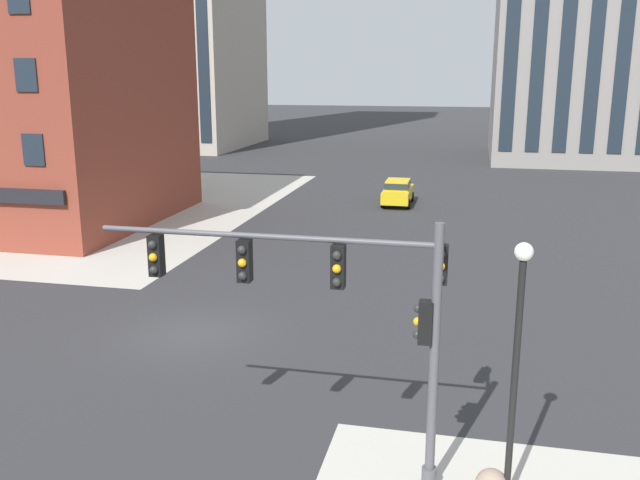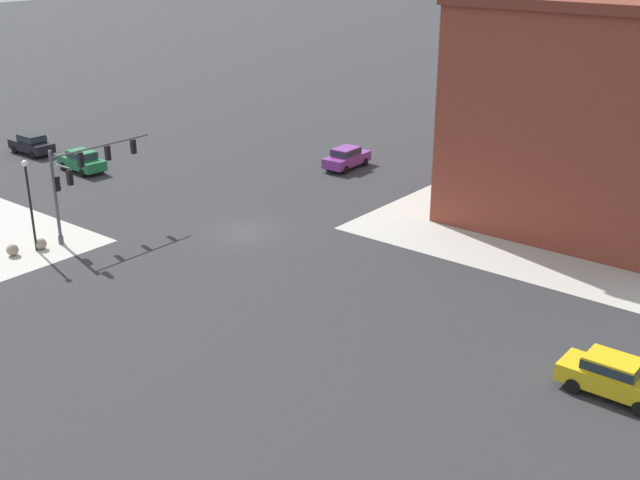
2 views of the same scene
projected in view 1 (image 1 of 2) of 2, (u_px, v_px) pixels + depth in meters
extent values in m
plane|color=#2D2D30|center=(194.00, 333.00, 23.31)|extent=(320.00, 320.00, 0.00)
cube|color=#B7B2A8|center=(34.00, 203.00, 46.51)|extent=(32.00, 32.00, 0.02)
cylinder|color=#4C4C51|center=(429.00, 478.00, 14.56)|extent=(0.32, 0.32, 0.50)
cylinder|color=#4C4C51|center=(434.00, 362.00, 13.93)|extent=(0.20, 0.20, 5.81)
cylinder|color=#4C4C51|center=(262.00, 236.00, 14.11)|extent=(7.19, 0.12, 0.12)
cylinder|color=#4C4C51|center=(441.00, 249.00, 14.27)|extent=(0.11, 1.80, 0.11)
cube|color=black|center=(338.00, 267.00, 13.90)|extent=(0.28, 0.28, 0.90)
sphere|color=#282828|center=(337.00, 255.00, 13.68)|extent=(0.18, 0.18, 0.18)
sphere|color=orange|center=(337.00, 269.00, 13.75)|extent=(0.18, 0.18, 0.18)
sphere|color=#282828|center=(337.00, 282.00, 13.82)|extent=(0.18, 0.18, 0.18)
cube|color=black|center=(245.00, 261.00, 14.32)|extent=(0.28, 0.28, 0.90)
sphere|color=#282828|center=(242.00, 250.00, 14.11)|extent=(0.18, 0.18, 0.18)
sphere|color=orange|center=(242.00, 263.00, 14.17)|extent=(0.18, 0.18, 0.18)
sphere|color=#282828|center=(242.00, 276.00, 14.24)|extent=(0.18, 0.18, 0.18)
cube|color=black|center=(156.00, 255.00, 14.75)|extent=(0.28, 0.28, 0.90)
sphere|color=#282828|center=(152.00, 245.00, 14.53)|extent=(0.18, 0.18, 0.18)
sphere|color=orange|center=(153.00, 257.00, 14.60)|extent=(0.18, 0.18, 0.18)
sphere|color=#282828|center=(154.00, 270.00, 14.66)|extent=(0.18, 0.18, 0.18)
cube|color=black|center=(426.00, 322.00, 13.77)|extent=(0.28, 0.28, 0.90)
sphere|color=#282828|center=(418.00, 308.00, 13.74)|extent=(0.18, 0.18, 0.18)
sphere|color=orange|center=(418.00, 322.00, 13.80)|extent=(0.18, 0.18, 0.18)
sphere|color=#282828|center=(417.00, 335.00, 13.87)|extent=(0.18, 0.18, 0.18)
cube|color=black|center=(441.00, 264.00, 15.16)|extent=(0.28, 0.28, 0.90)
sphere|color=#282828|center=(442.00, 254.00, 14.94)|extent=(0.18, 0.18, 0.18)
sphere|color=orange|center=(441.00, 266.00, 15.01)|extent=(0.18, 0.18, 0.18)
sphere|color=#282828|center=(441.00, 279.00, 15.07)|extent=(0.18, 0.18, 0.18)
cylinder|color=black|center=(514.00, 387.00, 13.53)|extent=(0.14, 0.14, 5.18)
sphere|color=white|center=(524.00, 252.00, 12.87)|extent=(0.36, 0.36, 0.36)
cube|color=gold|center=(398.00, 194.00, 45.77)|extent=(1.79, 4.41, 0.76)
cube|color=gold|center=(398.00, 184.00, 45.47)|extent=(1.51, 2.12, 0.60)
cube|color=#232D38|center=(398.00, 184.00, 45.47)|extent=(1.54, 2.21, 0.40)
cylinder|color=black|center=(388.00, 196.00, 47.33)|extent=(0.22, 0.64, 0.64)
cylinder|color=black|center=(412.00, 197.00, 46.99)|extent=(0.22, 0.64, 0.64)
cylinder|color=black|center=(383.00, 203.00, 44.74)|extent=(0.22, 0.64, 0.64)
cylinder|color=black|center=(408.00, 204.00, 44.40)|extent=(0.22, 0.64, 0.64)
cube|color=#1E2833|center=(33.00, 150.00, 32.00)|extent=(1.10, 0.08, 1.50)
cube|color=#1E2833|center=(26.00, 75.00, 31.18)|extent=(1.10, 0.08, 1.50)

